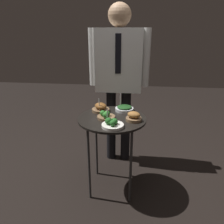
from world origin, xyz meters
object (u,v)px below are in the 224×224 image
object	(u,v)px
bowl_broccoli_mid_right	(106,116)
bowl_broccoli_mid_left	(112,124)
bowl_roast_back_left	(134,117)
bowl_spinach_center	(124,108)
waiter_figure	(119,68)
bowl_roast_front_left	(101,108)
serving_cart	(112,124)

from	to	relation	value
bowl_broccoli_mid_right	bowl_broccoli_mid_left	world-z (taller)	bowl_broccoli_mid_left
bowl_broccoli_mid_right	bowl_broccoli_mid_left	size ratio (longest dim) A/B	0.88
bowl_broccoli_mid_left	bowl_roast_back_left	distance (m)	0.21
bowl_broccoli_mid_right	bowl_broccoli_mid_left	bearing A→B (deg)	-65.70
bowl_broccoli_mid_right	bowl_spinach_center	world-z (taller)	bowl_spinach_center
waiter_figure	bowl_spinach_center	bearing A→B (deg)	-76.52
bowl_roast_front_left	bowl_broccoli_mid_left	world-z (taller)	bowl_roast_front_left
bowl_roast_front_left	bowl_roast_back_left	distance (m)	0.35
bowl_broccoli_mid_left	waiter_figure	size ratio (longest dim) A/B	0.10
waiter_figure	bowl_broccoli_mid_left	bearing A→B (deg)	-89.06
bowl_broccoli_mid_right	bowl_roast_back_left	world-z (taller)	bowl_roast_back_left
serving_cart	waiter_figure	xyz separation A→B (m)	(0.01, 0.51, 0.39)
serving_cart	bowl_roast_back_left	distance (m)	0.21
bowl_roast_front_left	bowl_roast_back_left	world-z (taller)	bowl_roast_front_left
bowl_broccoli_mid_right	bowl_broccoli_mid_left	distance (m)	0.18
bowl_roast_back_left	waiter_figure	size ratio (longest dim) A/B	0.08
bowl_roast_back_left	waiter_figure	bearing A→B (deg)	107.03
bowl_broccoli_mid_left	waiter_figure	xyz separation A→B (m)	(-0.01, 0.70, 0.31)
bowl_roast_back_left	waiter_figure	world-z (taller)	waiter_figure
serving_cart	bowl_broccoli_mid_right	xyz separation A→B (m)	(-0.05, -0.03, 0.09)
bowl_spinach_center	bowl_roast_back_left	bearing A→B (deg)	-67.78
bowl_roast_front_left	bowl_spinach_center	bearing A→B (deg)	9.91
waiter_figure	bowl_roast_front_left	bearing A→B (deg)	-109.35
bowl_roast_back_left	waiter_figure	xyz separation A→B (m)	(-0.17, 0.56, 0.30)
serving_cart	bowl_broccoli_mid_left	size ratio (longest dim) A/B	4.19
bowl_broccoli_mid_right	bowl_roast_back_left	size ratio (longest dim) A/B	1.15
serving_cart	bowl_spinach_center	world-z (taller)	bowl_spinach_center
bowl_broccoli_mid_right	bowl_roast_back_left	distance (m)	0.23
serving_cart	bowl_roast_back_left	xyz separation A→B (m)	(0.18, -0.05, 0.10)
bowl_roast_back_left	bowl_spinach_center	bearing A→B (deg)	112.22
bowl_roast_back_left	bowl_broccoli_mid_left	bearing A→B (deg)	-137.71
bowl_spinach_center	bowl_roast_front_left	bearing A→B (deg)	-170.09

